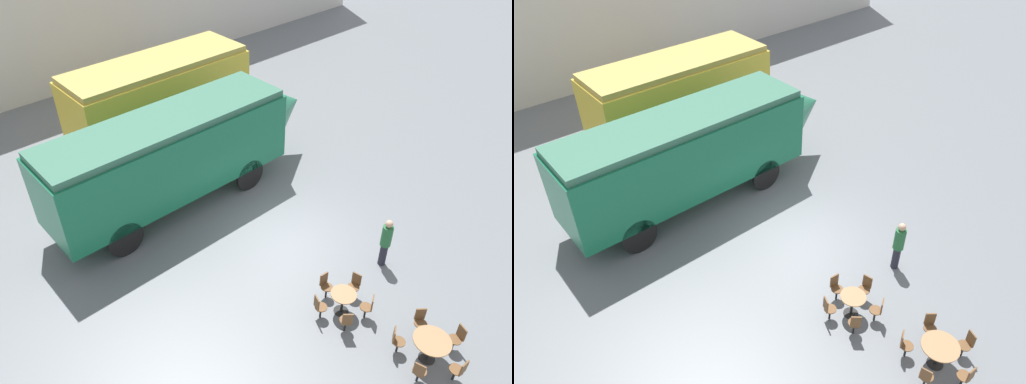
{
  "view_description": "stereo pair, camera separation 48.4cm",
  "coord_description": "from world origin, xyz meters",
  "views": [
    {
      "loc": [
        -9.49,
        -8.77,
        11.57
      ],
      "look_at": [
        -0.56,
        1.0,
        1.6
      ],
      "focal_mm": 35.0,
      "sensor_mm": 36.0,
      "label": 1
    },
    {
      "loc": [
        -9.13,
        -9.09,
        11.57
      ],
      "look_at": [
        -0.56,
        1.0,
        1.6
      ],
      "focal_mm": 35.0,
      "sensor_mm": 36.0,
      "label": 2
    }
  ],
  "objects": [
    {
      "name": "cafe_chair_5",
      "position": [
        -0.81,
        -6.84,
        0.51
      ],
      "size": [
        0.36,
        0.36,
        0.87
      ],
      "rotation": [
        0.0,
        0.0,
        7.78
      ],
      "color": "black",
      "rests_on": "ground_plane"
    },
    {
      "name": "cafe_chair_0",
      "position": [
        -0.84,
        -4.05,
        0.51
      ],
      "size": [
        0.39,
        0.4,
        0.87
      ],
      "rotation": [
        0.0,
        0.0,
        8.37
      ],
      "color": "black",
      "rests_on": "ground_plane"
    },
    {
      "name": "cafe_chair_6",
      "position": [
        0.05,
        -6.3,
        0.51
      ],
      "size": [
        0.39,
        0.38,
        0.87
      ],
      "rotation": [
        0.0,
        0.0,
        9.04
      ],
      "color": "black",
      "rests_on": "ground_plane"
    },
    {
      "name": "cafe_chair_2",
      "position": [
        -1.12,
        -2.66,
        0.51
      ],
      "size": [
        0.36,
        0.37,
        0.87
      ],
      "rotation": [
        0.0,
        0.0,
        10.88
      ],
      "color": "black",
      "rests_on": "ground_plane"
    },
    {
      "name": "cafe_chair_7",
      "position": [
        -0.19,
        -5.3,
        0.51
      ],
      "size": [
        0.4,
        0.41,
        0.87
      ],
      "rotation": [
        0.0,
        0.0,
        10.3
      ],
      "color": "black",
      "rests_on": "ground_plane"
    },
    {
      "name": "passenger_coach_vintage",
      "position": [
        0.82,
        8.76,
        2.1
      ],
      "size": [
        8.0,
        2.86,
        3.47
      ],
      "color": "gold",
      "rests_on": "ground_plane"
    },
    {
      "name": "cafe_table_near",
      "position": [
        -1.21,
        -3.4,
        0.56
      ],
      "size": [
        0.74,
        0.74,
        0.76
      ],
      "color": "black",
      "rests_on": "ground_plane"
    },
    {
      "name": "backdrop_wall",
      "position": [
        0.0,
        15.83,
        4.5
      ],
      "size": [
        44.0,
        0.15,
        9.0
      ],
      "color": "silver",
      "rests_on": "ground_plane"
    },
    {
      "name": "cafe_chair_9",
      "position": [
        -1.59,
        -6.18,
        0.51
      ],
      "size": [
        0.38,
        0.36,
        0.87
      ],
      "rotation": [
        0.0,
        0.0,
        12.81
      ],
      "color": "black",
      "rests_on": "ground_plane"
    },
    {
      "name": "cafe_table_mid",
      "position": [
        -0.75,
        -5.97,
        0.63
      ],
      "size": [
        0.99,
        0.99,
        0.77
      ],
      "color": "black",
      "rests_on": "ground_plane"
    },
    {
      "name": "cafe_chair_8",
      "position": [
        -1.21,
        -5.23,
        0.51
      ],
      "size": [
        0.39,
        0.4,
        0.87
      ],
      "rotation": [
        0.0,
        0.0,
        11.55
      ],
      "color": "black",
      "rests_on": "ground_plane"
    },
    {
      "name": "ground_plane",
      "position": [
        0.0,
        0.0,
        0.0
      ],
      "size": [
        80.0,
        80.0,
        0.0
      ],
      "primitive_type": "plane",
      "color": "slate"
    },
    {
      "name": "cafe_chair_1",
      "position": [
        -0.48,
        -3.26,
        0.51
      ],
      "size": [
        0.38,
        0.36,
        0.87
      ],
      "rotation": [
        0.0,
        0.0,
        9.62
      ],
      "color": "black",
      "rests_on": "ground_plane"
    },
    {
      "name": "streamlined_locomotive",
      "position": [
        -0.99,
        4.13,
        2.16
      ],
      "size": [
        11.0,
        2.55,
        3.59
      ],
      "color": "#196B47",
      "rests_on": "ground_plane"
    },
    {
      "name": "cafe_chair_3",
      "position": [
        -1.89,
        -3.09,
        0.51
      ],
      "size": [
        0.4,
        0.38,
        0.87
      ],
      "rotation": [
        0.0,
        0.0,
        12.14
      ],
      "color": "black",
      "rests_on": "ground_plane"
    },
    {
      "name": "visitor_person",
      "position": [
        1.27,
        -3.01,
        0.98
      ],
      "size": [
        0.34,
        0.34,
        1.8
      ],
      "color": "#262633",
      "rests_on": "ground_plane"
    },
    {
      "name": "cafe_chair_4",
      "position": [
        -1.71,
        -3.95,
        0.51
      ],
      "size": [
        0.4,
        0.4,
        0.87
      ],
      "rotation": [
        0.0,
        0.0,
        13.39
      ],
      "color": "black",
      "rests_on": "ground_plane"
    }
  ]
}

